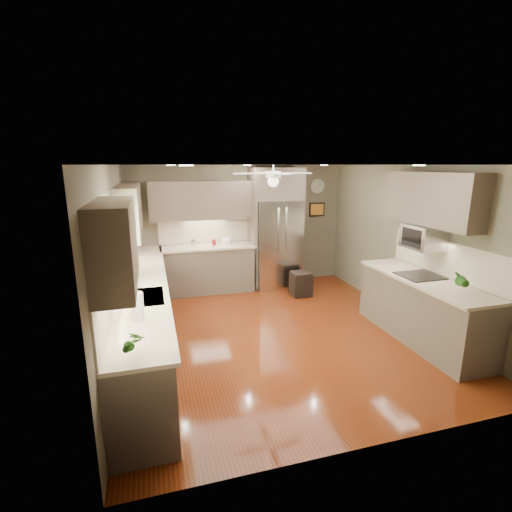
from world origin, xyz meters
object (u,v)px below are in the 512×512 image
canister_d (214,242)px  bowl (227,243)px  potted_plant_left (134,342)px  refrigerator (276,230)px  microwave (423,237)px  stool (301,284)px  canister_b (193,242)px  potted_plant_right (461,280)px  soap_bottle (131,281)px  paper_towel (137,307)px

canister_d → bowl: size_ratio=0.52×
potted_plant_left → refrigerator: 4.95m
microwave → stool: microwave is taller
potted_plant_left → bowl: 4.52m
canister_b → stool: (1.97, -0.83, -0.77)m
potted_plant_right → bowl: 4.27m
soap_bottle → paper_towel: size_ratio=0.66×
soap_bottle → bowl: bearing=53.7°
potted_plant_right → stool: potted_plant_right is taller
potted_plant_left → potted_plant_right: (3.89, 0.59, 0.01)m
refrigerator → bowl: bearing=177.4°
potted_plant_left → bowl: bearing=68.8°
soap_bottle → bowl: soap_bottle is taller
bowl → microwave: (2.36, -2.75, 0.51)m
potted_plant_right → bowl: (-2.26, 3.62, -0.13)m
canister_d → stool: size_ratio=0.26×
bowl → refrigerator: bearing=-2.6°
canister_b → bowl: 0.67m
soap_bottle → potted_plant_left: potted_plant_left is taller
stool → microwave: bearing=-62.0°
microwave → bowl: bearing=130.6°
canister_b → canister_d: 0.41m
potted_plant_right → microwave: 0.96m
canister_d → refrigerator: size_ratio=0.05×
soap_bottle → refrigerator: 3.62m
canister_b → soap_bottle: (-1.08, -2.42, 0.04)m
soap_bottle → potted_plant_right: potted_plant_right is taller
bowl → stool: size_ratio=0.50×
potted_plant_left → paper_towel: size_ratio=0.91×
potted_plant_right → canister_d: bearing=124.8°
bowl → soap_bottle: bearing=-126.3°
potted_plant_right → bowl: bearing=121.9°
soap_bottle → potted_plant_right: 4.19m
bowl → paper_towel: 3.77m
canister_b → stool: 2.27m
bowl → refrigerator: size_ratio=0.09×
soap_bottle → stool: 3.53m
microwave → paper_towel: (-3.99, -0.65, -0.40)m
potted_plant_right → refrigerator: refrigerator is taller
refrigerator → paper_towel: bearing=-128.4°
canister_b → stool: bearing=-22.8°
bowl → microwave: 3.66m
microwave → soap_bottle: bearing=174.7°
canister_b → potted_plant_left: (-0.97, -4.27, 0.07)m
soap_bottle → stool: bearing=27.7°
soap_bottle → potted_plant_left: 1.85m
potted_plant_right → potted_plant_left: bearing=-171.3°
canister_d → soap_bottle: size_ratio=0.56×
potted_plant_left → paper_towel: paper_towel is taller
canister_d → stool: bearing=-26.4°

